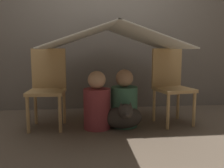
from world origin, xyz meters
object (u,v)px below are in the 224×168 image
Objects in this scene: chair_left at (48,85)px; person_second at (124,102)px; person_front at (97,104)px; chair_right at (171,83)px; dog at (124,116)px.

chair_left reaches higher than person_second.
person_second is at bearing -3.31° from chair_left.
chair_left reaches higher than person_front.
chair_right is at bearing 2.85° from chair_left.
chair_right is 0.61m from person_second.
chair_right is 2.11× the size of dog.
person_front is (0.55, -0.14, -0.20)m from chair_left.
chair_right reaches higher than person_front.
chair_right reaches higher than dog.
chair_right is at bearing 9.14° from person_second.
chair_left is 1.43m from chair_right.
chair_left is 0.60m from person_front.
chair_right is 0.72m from dog.
person_front is 0.32m from person_second.
chair_left is 1.00× the size of chair_right.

